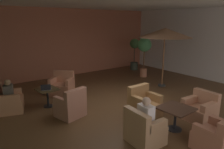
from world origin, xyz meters
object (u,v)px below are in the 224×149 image
at_px(armchair_front_left_north, 8,102).
at_px(armchair_front_right_west, 144,130).
at_px(patron_blue_shirt, 8,90).
at_px(potted_tree_mid_left, 144,49).
at_px(armchair_front_right_east, 200,109).
at_px(cafe_table_front_left, 47,93).
at_px(iced_drink_cup, 46,88).
at_px(patio_umbrella_tall_red, 165,33).
at_px(armchair_front_right_south, 144,105).
at_px(potted_tree_left_corner, 134,51).
at_px(patron_by_window, 146,113).
at_px(armchair_front_right_north, 216,137).
at_px(open_laptop, 46,88).
at_px(cafe_table_front_right, 176,112).
at_px(armchair_front_left_east, 71,106).
at_px(armchair_front_left_south, 62,86).

bearing_deg(armchair_front_left_north, armchair_front_right_west, -59.46).
bearing_deg(patron_blue_shirt, armchair_front_right_west, -59.90).
bearing_deg(potted_tree_mid_left, armchair_front_right_east, -115.11).
height_order(cafe_table_front_left, iced_drink_cup, iced_drink_cup).
bearing_deg(patio_umbrella_tall_red, cafe_table_front_left, 171.82).
distance_m(potted_tree_mid_left, iced_drink_cup, 5.56).
xyz_separation_m(armchair_front_right_south, potted_tree_left_corner, (3.93, 4.83, 0.78)).
bearing_deg(patron_by_window, armchair_front_right_south, 46.41).
xyz_separation_m(armchair_front_right_north, patio_umbrella_tall_red, (2.70, 3.87, 2.00)).
xyz_separation_m(patio_umbrella_tall_red, open_laptop, (-4.92, 0.62, -1.64)).
xyz_separation_m(armchair_front_right_west, potted_tree_mid_left, (4.27, 4.39, 1.12)).
distance_m(armchair_front_right_west, iced_drink_cup, 3.53).
relative_size(armchair_front_right_east, armchair_front_right_south, 0.92).
distance_m(armchair_front_right_east, iced_drink_cup, 4.76).
xyz_separation_m(cafe_table_front_right, open_laptop, (-2.22, 3.39, 0.17)).
relative_size(cafe_table_front_right, armchair_front_right_east, 1.03).
bearing_deg(cafe_table_front_left, patio_umbrella_tall_red, -8.18).
xyz_separation_m(cafe_table_front_left, potted_tree_mid_left, (5.35, 0.96, 0.97)).
bearing_deg(armchair_front_right_west, patio_umbrella_tall_red, 35.77).
height_order(cafe_table_front_left, potted_tree_left_corner, potted_tree_left_corner).
relative_size(armchair_front_left_east, open_laptop, 2.41).
xyz_separation_m(cafe_table_front_right, armchair_front_right_west, (-1.09, 0.04, -0.17)).
bearing_deg(armchair_front_left_east, armchair_front_right_east, -38.46).
relative_size(armchair_front_right_east, iced_drink_cup, 7.44).
distance_m(cafe_table_front_left, potted_tree_left_corner, 6.56).
xyz_separation_m(armchair_front_left_east, iced_drink_cup, (-0.36, 1.05, 0.34)).
xyz_separation_m(armchair_front_left_east, potted_tree_left_corner, (5.74, 3.61, 0.79)).
height_order(potted_tree_mid_left, patron_blue_shirt, potted_tree_mid_left).
bearing_deg(patio_umbrella_tall_red, cafe_table_front_right, -134.29).
distance_m(cafe_table_front_right, open_laptop, 4.05).
relative_size(armchair_front_right_east, patron_by_window, 1.23).
height_order(armchair_front_left_north, armchair_front_left_east, armchair_front_left_north).
bearing_deg(open_laptop, patio_umbrella_tall_red, -7.13).
bearing_deg(potted_tree_mid_left, iced_drink_cup, -168.89).
bearing_deg(armchair_front_left_east, iced_drink_cup, 108.74).
xyz_separation_m(armchair_front_left_south, cafe_table_front_right, (1.31, -4.30, 0.16)).
relative_size(armchair_front_right_north, iced_drink_cup, 7.61).
height_order(cafe_table_front_left, cafe_table_front_right, same).
bearing_deg(patron_blue_shirt, patron_by_window, -59.49).
height_order(cafe_table_front_right, iced_drink_cup, iced_drink_cup).
relative_size(patron_by_window, iced_drink_cup, 6.06).
xyz_separation_m(armchair_front_right_east, patron_by_window, (-2.15, 0.07, 0.45)).
xyz_separation_m(armchair_front_right_west, patio_umbrella_tall_red, (3.79, 2.73, 1.99)).
bearing_deg(cafe_table_front_left, armchair_front_right_north, -64.61).
distance_m(armchair_front_right_south, iced_drink_cup, 3.16).
distance_m(cafe_table_front_right, armchair_front_right_north, 1.11).
bearing_deg(patron_blue_shirt, patio_umbrella_tall_red, -9.72).
distance_m(armchair_front_left_east, armchair_front_right_north, 3.89).
distance_m(armchair_front_left_east, patio_umbrella_tall_red, 4.99).
bearing_deg(cafe_table_front_right, open_laptop, 123.28).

